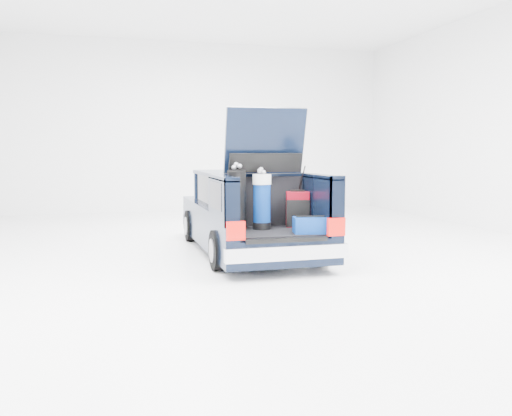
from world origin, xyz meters
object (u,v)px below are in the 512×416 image
object	(u,v)px
black_golf_bag	(237,200)
blue_duffel	(310,225)
red_suitcase	(298,209)
blue_golf_bag	(262,201)
car	(247,214)

from	to	relation	value
black_golf_bag	blue_duffel	world-z (taller)	black_golf_bag
red_suitcase	blue_duffel	xyz separation A→B (m)	(-0.04, -0.68, -0.16)
red_suitcase	blue_golf_bag	size ratio (longest dim) A/B	0.62
car	blue_golf_bag	xyz separation A→B (m)	(-0.12, -1.40, 0.36)
car	blue_duffel	xyz separation A→B (m)	(0.46, -1.97, 0.04)
red_suitcase	black_golf_bag	bearing A→B (deg)	-161.89
red_suitcase	black_golf_bag	xyz separation A→B (m)	(-1.00, -0.05, 0.18)
car	black_golf_bag	world-z (taller)	car
blue_golf_bag	blue_duffel	world-z (taller)	blue_golf_bag
car	blue_duffel	world-z (taller)	car
red_suitcase	blue_duffel	world-z (taller)	red_suitcase
blue_golf_bag	blue_duffel	xyz separation A→B (m)	(0.58, -0.57, -0.32)
blue_golf_bag	red_suitcase	bearing A→B (deg)	9.43
black_golf_bag	blue_duffel	distance (m)	1.20
car	blue_golf_bag	bearing A→B (deg)	-95.02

